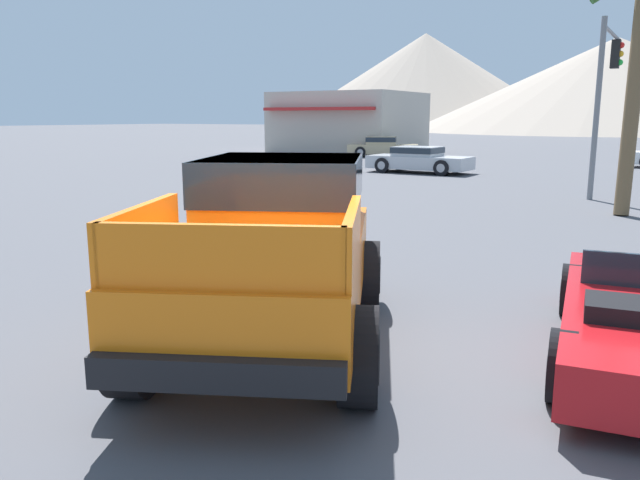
# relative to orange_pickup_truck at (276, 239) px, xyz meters

# --- Properties ---
(ground_plane) EXTENTS (320.00, 320.00, 0.00)m
(ground_plane) POSITION_rel_orange_pickup_truck_xyz_m (0.57, -0.40, -1.08)
(ground_plane) COLOR #4C4C51
(orange_pickup_truck) EXTENTS (3.66, 5.03, 1.93)m
(orange_pickup_truck) POSITION_rel_orange_pickup_truck_xyz_m (0.00, 0.00, 0.00)
(orange_pickup_truck) COLOR orange
(orange_pickup_truck) RESTS_ON ground_plane
(parked_car_tan) EXTENTS (4.55, 3.16, 1.23)m
(parked_car_tan) POSITION_rel_orange_pickup_truck_xyz_m (-12.49, 29.39, -0.46)
(parked_car_tan) COLOR tan
(parked_car_tan) RESTS_ON ground_plane
(parked_car_silver) EXTENTS (4.43, 2.07, 1.13)m
(parked_car_silver) POSITION_rel_orange_pickup_truck_xyz_m (-6.39, 20.09, -0.50)
(parked_car_silver) COLOR #B7BABF
(parked_car_silver) RESTS_ON ground_plane
(traffic_light_main) EXTENTS (0.38, 3.84, 5.15)m
(traffic_light_main) POSITION_rel_orange_pickup_truck_xyz_m (1.34, 15.77, 2.54)
(traffic_light_main) COLOR slate
(traffic_light_main) RESTS_ON ground_plane
(storefront_building) EXTENTS (8.73, 8.66, 4.02)m
(storefront_building) POSITION_rel_orange_pickup_truck_xyz_m (-16.92, 33.34, 0.93)
(storefront_building) COLOR #BCB2A3
(storefront_building) RESTS_ON ground_plane
(distant_mountain_range) EXTENTS (163.57, 88.94, 21.18)m
(distant_mountain_range) POSITION_rel_orange_pickup_truck_xyz_m (-12.48, 125.19, 8.49)
(distant_mountain_range) COLOR gray
(distant_mountain_range) RESTS_ON ground_plane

